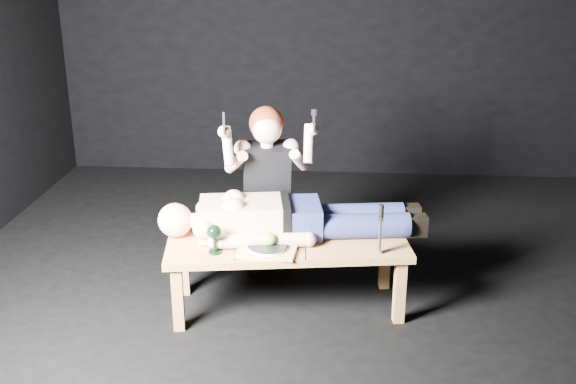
% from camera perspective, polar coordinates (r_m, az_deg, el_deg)
% --- Properties ---
extents(ground, '(5.00, 5.00, 0.00)m').
position_cam_1_polar(ground, '(4.49, 1.82, -8.43)').
color(ground, black).
rests_on(ground, ground).
extents(back_wall, '(5.00, 0.00, 5.00)m').
position_cam_1_polar(back_wall, '(6.47, 2.99, 14.43)').
color(back_wall, black).
rests_on(back_wall, ground).
extents(table, '(1.51, 0.74, 0.45)m').
position_cam_1_polar(table, '(4.22, -0.05, -6.94)').
color(table, '#BE7E45').
rests_on(table, ground).
extents(lying_man, '(1.54, 0.66, 0.27)m').
position_cam_1_polar(lying_man, '(4.18, 0.46, -1.80)').
color(lying_man, '#DEB292').
rests_on(lying_man, table).
extents(kneeling_woman, '(0.77, 0.84, 1.23)m').
position_cam_1_polar(kneeling_woman, '(4.50, -1.84, 0.25)').
color(kneeling_woman, black).
rests_on(kneeling_woman, ground).
extents(serving_tray, '(0.36, 0.27, 0.02)m').
position_cam_1_polar(serving_tray, '(3.99, -1.76, -4.86)').
color(serving_tray, tan).
rests_on(serving_tray, table).
extents(plate, '(0.24, 0.24, 0.02)m').
position_cam_1_polar(plate, '(3.98, -1.76, -4.62)').
color(plate, white).
rests_on(plate, serving_tray).
extents(apple, '(0.07, 0.07, 0.07)m').
position_cam_1_polar(apple, '(3.97, -1.50, -3.98)').
color(apple, '#5B972F').
rests_on(apple, plate).
extents(goblet, '(0.10, 0.10, 0.18)m').
position_cam_1_polar(goblet, '(3.96, -6.19, -3.95)').
color(goblet, black).
rests_on(goblet, table).
extents(fork_flat, '(0.02, 0.15, 0.01)m').
position_cam_1_polar(fork_flat, '(3.96, -4.54, -5.24)').
color(fork_flat, '#B2B2B7').
rests_on(fork_flat, table).
extents(knife_flat, '(0.02, 0.15, 0.01)m').
position_cam_1_polar(knife_flat, '(3.96, 1.34, -5.19)').
color(knife_flat, '#B2B2B7').
rests_on(knife_flat, table).
extents(spoon_flat, '(0.09, 0.14, 0.01)m').
position_cam_1_polar(spoon_flat, '(4.07, 0.61, -4.48)').
color(spoon_flat, '#B2B2B7').
rests_on(spoon_flat, table).
extents(carving_knife, '(0.04, 0.05, 0.30)m').
position_cam_1_polar(carving_knife, '(3.94, 7.75, -3.12)').
color(carving_knife, '#B2B2B7').
rests_on(carving_knife, table).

